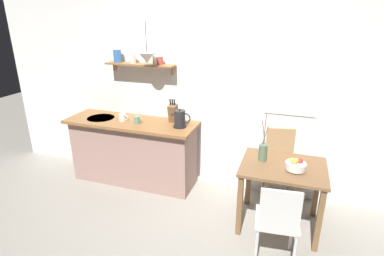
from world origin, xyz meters
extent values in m
plane|color=gray|center=(0.00, 0.00, 0.00)|extent=(14.00, 14.00, 0.00)
cube|color=white|center=(0.20, 0.65, 1.35)|extent=(6.80, 0.10, 2.70)
cube|color=white|center=(1.06, 0.59, 1.48)|extent=(0.61, 0.01, 0.69)
cube|color=silver|center=(1.06, 0.60, 1.48)|extent=(0.55, 0.01, 0.63)
cube|color=gray|center=(-1.00, 0.32, 0.44)|extent=(1.74, 0.52, 0.89)
cube|color=brown|center=(-1.00, 0.30, 0.91)|extent=(1.83, 0.63, 0.04)
cylinder|color=#B7BABF|center=(-1.47, 0.28, 0.92)|extent=(0.38, 0.38, 0.01)
cube|color=brown|center=(-0.92, 0.49, 1.67)|extent=(0.98, 0.18, 0.02)
cube|color=#99754C|center=(-1.35, 0.57, 1.61)|extent=(0.02, 0.06, 0.12)
cube|color=#99754C|center=(-0.48, 0.57, 1.61)|extent=(0.02, 0.06, 0.12)
cylinder|color=#3366A3|center=(-1.25, 0.49, 1.77)|extent=(0.10, 0.10, 0.17)
cylinder|color=silver|center=(-1.25, 0.49, 1.86)|extent=(0.11, 0.11, 0.01)
cylinder|color=beige|center=(-1.02, 0.49, 1.75)|extent=(0.08, 0.08, 0.12)
cylinder|color=silver|center=(-1.02, 0.49, 1.81)|extent=(0.09, 0.09, 0.01)
cylinder|color=beige|center=(-0.67, 0.49, 1.76)|extent=(0.10, 0.10, 0.14)
cylinder|color=silver|center=(-0.67, 0.49, 1.83)|extent=(0.11, 0.11, 0.01)
cylinder|color=#BC4238|center=(-0.63, 0.49, 1.74)|extent=(0.10, 0.10, 0.10)
cylinder|color=silver|center=(-0.63, 0.49, 1.79)|extent=(0.10, 0.10, 0.01)
cube|color=brown|center=(1.06, -0.06, 0.75)|extent=(0.90, 0.73, 0.03)
cube|color=brown|center=(0.65, -0.37, 0.36)|extent=(0.06, 0.06, 0.73)
cube|color=brown|center=(1.46, -0.37, 0.36)|extent=(0.06, 0.06, 0.73)
cube|color=brown|center=(0.65, 0.25, 0.36)|extent=(0.06, 0.06, 0.73)
cube|color=brown|center=(1.46, 0.25, 0.36)|extent=(0.06, 0.06, 0.73)
cube|color=silver|center=(1.06, -0.63, 0.46)|extent=(0.44, 0.43, 0.03)
cube|color=silver|center=(1.07, -0.81, 0.69)|extent=(0.36, 0.06, 0.42)
cylinder|color=silver|center=(1.21, -0.45, 0.23)|extent=(0.03, 0.03, 0.45)
cylinder|color=silver|center=(0.87, -0.48, 0.23)|extent=(0.03, 0.03, 0.45)
cylinder|color=silver|center=(1.24, -0.78, 0.23)|extent=(0.03, 0.03, 0.45)
cylinder|color=silver|center=(0.90, -0.81, 0.23)|extent=(0.03, 0.03, 0.45)
cube|color=tan|center=(1.02, 0.34, 0.46)|extent=(0.47, 0.49, 0.03)
cube|color=tan|center=(0.98, 0.53, 0.72)|extent=(0.35, 0.10, 0.50)
cylinder|color=tan|center=(0.89, 0.13, 0.22)|extent=(0.03, 0.03, 0.44)
cylinder|color=tan|center=(1.22, 0.20, 0.22)|extent=(0.03, 0.03, 0.44)
cylinder|color=tan|center=(0.82, 0.48, 0.22)|extent=(0.03, 0.03, 0.44)
cylinder|color=tan|center=(1.15, 0.55, 0.22)|extent=(0.03, 0.03, 0.44)
cylinder|color=silver|center=(1.18, -0.13, 0.77)|extent=(0.10, 0.10, 0.01)
cylinder|color=silver|center=(1.18, -0.13, 0.81)|extent=(0.21, 0.21, 0.07)
ellipsoid|color=yellow|center=(1.15, -0.13, 0.87)|extent=(0.10, 0.13, 0.04)
sphere|color=red|center=(1.21, -0.11, 0.87)|extent=(0.06, 0.06, 0.06)
sphere|color=#8EA84C|center=(1.18, -0.12, 0.87)|extent=(0.06, 0.06, 0.06)
cylinder|color=#567056|center=(0.82, 0.00, 0.86)|extent=(0.09, 0.09, 0.19)
cylinder|color=brown|center=(0.81, 0.01, 1.09)|extent=(0.06, 0.01, 0.27)
cylinder|color=brown|center=(0.82, 0.00, 1.14)|extent=(0.02, 0.04, 0.38)
cylinder|color=brown|center=(0.83, 0.00, 1.06)|extent=(0.06, 0.02, 0.22)
cylinder|color=black|center=(-0.28, 0.29, 0.94)|extent=(0.17, 0.17, 0.02)
cylinder|color=#232326|center=(-0.28, 0.29, 1.05)|extent=(0.15, 0.15, 0.20)
sphere|color=black|center=(-0.28, 0.29, 1.16)|extent=(0.02, 0.02, 0.02)
cone|color=#232326|center=(-0.37, 0.29, 1.09)|extent=(0.04, 0.04, 0.04)
torus|color=black|center=(-0.20, 0.29, 1.06)|extent=(0.13, 0.02, 0.13)
cube|color=brown|center=(-0.43, 0.45, 1.06)|extent=(0.11, 0.16, 0.25)
cylinder|color=black|center=(-0.46, 0.42, 1.22)|extent=(0.02, 0.03, 0.08)
cylinder|color=black|center=(-0.43, 0.42, 1.22)|extent=(0.02, 0.03, 0.08)
cylinder|color=black|center=(-0.40, 0.42, 1.22)|extent=(0.02, 0.03, 0.08)
cylinder|color=white|center=(-1.11, 0.26, 0.98)|extent=(0.09, 0.09, 0.10)
torus|color=white|center=(-1.06, 0.26, 0.98)|extent=(0.07, 0.01, 0.07)
cylinder|color=slate|center=(-0.87, 0.23, 0.98)|extent=(0.08, 0.08, 0.10)
torus|color=slate|center=(-0.83, 0.23, 0.98)|extent=(0.07, 0.01, 0.07)
cylinder|color=black|center=(-0.71, 0.30, 2.07)|extent=(0.01, 0.01, 0.44)
cone|color=silver|center=(-0.71, 0.30, 1.79)|extent=(0.21, 0.21, 0.12)
sphere|color=white|center=(-0.71, 0.30, 1.75)|extent=(0.04, 0.04, 0.04)
camera|label=1|loc=(1.08, -3.22, 2.32)|focal=28.92mm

